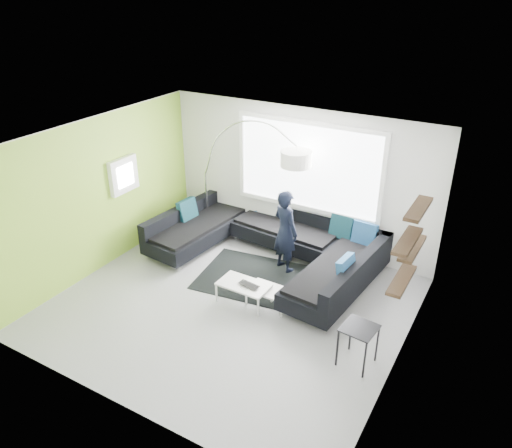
# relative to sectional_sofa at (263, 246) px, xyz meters

# --- Properties ---
(ground) EXTENTS (5.50, 5.50, 0.00)m
(ground) POSITION_rel_sectional_sofa_xyz_m (0.18, -1.45, -0.38)
(ground) COLOR gray
(ground) RESTS_ON ground
(room_shell) EXTENTS (5.54, 5.04, 2.82)m
(room_shell) POSITION_rel_sectional_sofa_xyz_m (0.22, -1.24, 1.43)
(room_shell) COLOR silver
(room_shell) RESTS_ON ground
(sectional_sofa) EXTENTS (4.25, 2.86, 0.87)m
(sectional_sofa) POSITION_rel_sectional_sofa_xyz_m (0.00, 0.00, 0.00)
(sectional_sofa) COLOR black
(sectional_sofa) RESTS_ON ground
(rug) EXTENTS (2.29, 1.80, 0.01)m
(rug) POSITION_rel_sectional_sofa_xyz_m (0.18, -0.51, -0.38)
(rug) COLOR black
(rug) RESTS_ON ground
(coffee_table) EXTENTS (1.11, 0.66, 0.36)m
(coffee_table) POSITION_rel_sectional_sofa_xyz_m (0.52, -1.18, -0.20)
(coffee_table) COLOR white
(coffee_table) RESTS_ON ground
(arc_lamp) EXTENTS (2.51, 1.17, 2.58)m
(arc_lamp) POSITION_rel_sectional_sofa_xyz_m (-1.72, 0.63, 0.91)
(arc_lamp) COLOR silver
(arc_lamp) RESTS_ON ground
(side_table) EXTENTS (0.50, 0.50, 0.63)m
(side_table) POSITION_rel_sectional_sofa_xyz_m (2.45, -1.71, -0.07)
(side_table) COLOR black
(side_table) RESTS_ON ground
(person) EXTENTS (0.86, 0.81, 1.57)m
(person) POSITION_rel_sectional_sofa_xyz_m (0.42, 0.05, 0.40)
(person) COLOR black
(person) RESTS_ON ground
(laptop) EXTENTS (0.43, 0.33, 0.03)m
(laptop) POSITION_rel_sectional_sofa_xyz_m (0.42, -1.31, -0.01)
(laptop) COLOR black
(laptop) RESTS_ON coffee_table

